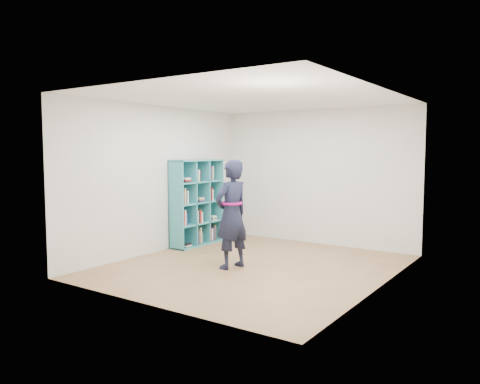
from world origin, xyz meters
The scene contains 9 objects.
floor centered at (0.00, 0.00, 0.00)m, with size 4.50×4.50×0.00m, color brown.
ceiling centered at (0.00, 0.00, 2.60)m, with size 4.50×4.50×0.00m, color white.
wall_left centered at (-2.00, 0.00, 1.30)m, with size 0.02×4.50×2.60m, color silver.
wall_right centered at (2.00, 0.00, 1.30)m, with size 0.02×4.50×2.60m, color silver.
wall_back centered at (0.00, 2.25, 1.30)m, with size 4.00×0.02×2.60m, color silver.
wall_front centered at (0.00, -2.25, 1.30)m, with size 4.00×0.02×2.60m, color silver.
bookshelf centered at (-1.84, 0.82, 0.80)m, with size 0.36×1.23×1.63m.
person centered at (-0.22, -0.28, 0.84)m, with size 0.52×0.68×1.67m.
smartphone centered at (-0.35, -0.17, 0.95)m, with size 0.02×0.09×0.13m.
Camera 1 is at (3.91, -6.05, 1.80)m, focal length 35.00 mm.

